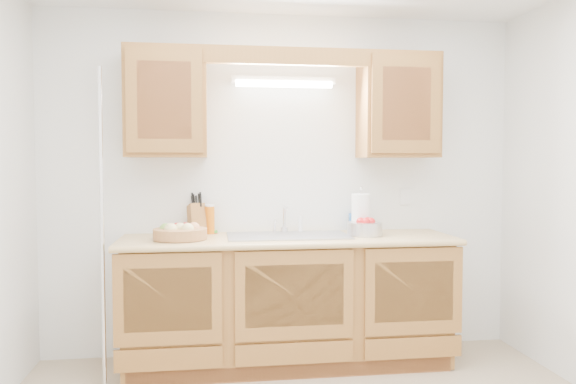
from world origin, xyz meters
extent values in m
cube|color=silver|center=(0.00, 1.50, 1.25)|extent=(3.50, 0.02, 2.50)
cube|color=silver|center=(0.00, -1.50, 1.25)|extent=(3.50, 0.02, 2.50)
cube|color=#925C2A|center=(0.00, 1.20, 0.44)|extent=(2.20, 0.60, 0.86)
cube|color=tan|center=(0.00, 1.19, 0.88)|extent=(2.30, 0.63, 0.04)
cube|color=#925C2A|center=(-0.83, 1.33, 1.83)|extent=(0.55, 0.33, 0.75)
cube|color=#925C2A|center=(0.83, 1.33, 1.83)|extent=(0.55, 0.33, 0.75)
cube|color=#925C2A|center=(0.00, 1.19, 2.14)|extent=(2.20, 0.05, 0.12)
cylinder|color=white|center=(0.00, 1.40, 1.98)|extent=(0.70, 0.05, 0.05)
cube|color=white|center=(0.00, 1.43, 2.01)|extent=(0.76, 0.06, 0.05)
cube|color=#9E9EA3|center=(0.00, 1.21, 0.90)|extent=(0.84, 0.46, 0.01)
cube|color=#9E9EA3|center=(-0.21, 1.21, 0.82)|extent=(0.39, 0.40, 0.16)
cube|color=#9E9EA3|center=(0.21, 1.21, 0.82)|extent=(0.39, 0.40, 0.16)
cylinder|color=silver|center=(0.00, 1.41, 0.92)|extent=(0.06, 0.06, 0.04)
cylinder|color=silver|center=(0.00, 1.41, 1.00)|extent=(0.02, 0.02, 0.16)
cylinder|color=silver|center=(0.00, 1.35, 1.09)|extent=(0.02, 0.12, 0.02)
cylinder|color=white|center=(0.12, 1.41, 0.96)|extent=(0.03, 0.03, 0.12)
cylinder|color=silver|center=(-1.20, 0.94, 1.00)|extent=(0.03, 0.03, 2.00)
cube|color=white|center=(0.95, 1.49, 1.15)|extent=(0.08, 0.01, 0.12)
cylinder|color=#B37B48|center=(-0.74, 1.13, 0.94)|extent=(0.44, 0.44, 0.07)
sphere|color=#D8C67F|center=(-0.79, 1.10, 0.97)|extent=(0.09, 0.09, 0.09)
sphere|color=#D8C67F|center=(-0.69, 1.09, 0.97)|extent=(0.09, 0.09, 0.09)
sphere|color=tan|center=(-0.65, 1.17, 0.97)|extent=(0.08, 0.08, 0.08)
sphere|color=red|center=(-0.75, 1.19, 0.97)|extent=(0.08, 0.08, 0.08)
sphere|color=#72A53F|center=(-0.83, 1.16, 0.97)|extent=(0.08, 0.08, 0.08)
sphere|color=#D8C67F|center=(-0.74, 1.13, 0.97)|extent=(0.09, 0.09, 0.09)
sphere|color=red|center=(-0.71, 1.22, 0.97)|extent=(0.08, 0.08, 0.08)
cube|color=#925C2A|center=(-0.63, 1.44, 1.01)|extent=(0.15, 0.20, 0.24)
cylinder|color=black|center=(-0.66, 1.42, 1.13)|extent=(0.02, 0.04, 0.09)
cylinder|color=black|center=(-0.63, 1.42, 1.13)|extent=(0.02, 0.04, 0.09)
cylinder|color=black|center=(-0.61, 1.42, 1.14)|extent=(0.02, 0.04, 0.09)
cylinder|color=black|center=(-0.65, 1.46, 1.14)|extent=(0.02, 0.04, 0.09)
cylinder|color=black|center=(-0.61, 1.46, 1.15)|extent=(0.02, 0.04, 0.09)
cylinder|color=black|center=(-0.66, 1.49, 1.15)|extent=(0.02, 0.04, 0.09)
cylinder|color=black|center=(-0.61, 1.49, 1.15)|extent=(0.02, 0.04, 0.09)
cylinder|color=#CF640B|center=(-0.54, 1.42, 1.00)|extent=(0.09, 0.09, 0.20)
cylinder|color=white|center=(-0.54, 1.42, 1.10)|extent=(0.07, 0.07, 0.01)
imported|color=blue|center=(0.54, 1.44, 1.00)|extent=(0.09, 0.10, 0.19)
cube|color=#CC333F|center=(-0.54, 1.44, 0.90)|extent=(0.11, 0.07, 0.01)
cube|color=green|center=(-0.54, 1.44, 0.91)|extent=(0.11, 0.07, 0.02)
cylinder|color=silver|center=(0.54, 1.28, 0.91)|extent=(0.16, 0.16, 0.01)
cylinder|color=silver|center=(0.54, 1.28, 1.06)|extent=(0.02, 0.02, 0.33)
cylinder|color=white|center=(0.54, 1.28, 1.05)|extent=(0.15, 0.15, 0.28)
sphere|color=silver|center=(0.54, 1.28, 1.23)|extent=(0.02, 0.02, 0.02)
cylinder|color=silver|center=(0.54, 1.17, 0.95)|extent=(0.28, 0.28, 0.10)
sphere|color=red|center=(0.51, 1.17, 1.00)|extent=(0.07, 0.07, 0.07)
sphere|color=red|center=(0.57, 1.19, 1.00)|extent=(0.07, 0.07, 0.07)
sphere|color=red|center=(0.54, 1.14, 1.00)|extent=(0.07, 0.07, 0.07)
sphere|color=red|center=(0.58, 1.15, 1.00)|extent=(0.07, 0.07, 0.07)
camera|label=1|loc=(-0.53, -2.64, 1.41)|focal=35.00mm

